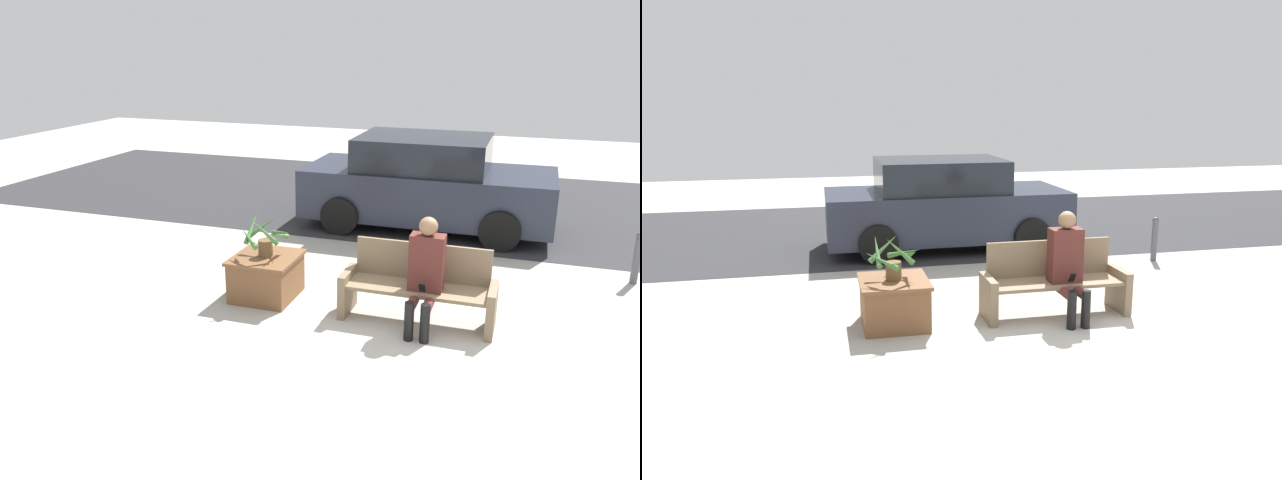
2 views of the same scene
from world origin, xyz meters
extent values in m
plane|color=#ADA89E|center=(0.00, 0.00, 0.00)|extent=(30.00, 30.00, 0.00)
cube|color=#2D2D30|center=(0.00, 5.99, 0.00)|extent=(20.00, 6.00, 0.01)
cube|color=#7A664C|center=(-1.11, 0.46, 0.26)|extent=(0.09, 0.54, 0.52)
cube|color=#7A664C|center=(0.53, 0.46, 0.26)|extent=(0.09, 0.54, 0.52)
cube|color=#7A664C|center=(-0.29, 0.46, 0.40)|extent=(1.55, 0.50, 0.04)
cube|color=#7A664C|center=(-0.29, 0.71, 0.64)|extent=(1.55, 0.04, 0.44)
cube|color=#51231E|center=(-0.20, 0.42, 0.74)|extent=(0.38, 0.22, 0.64)
sphere|color=#8C6647|center=(-0.20, 0.40, 1.16)|extent=(0.21, 0.21, 0.21)
cylinder|color=#51231E|center=(-0.28, 0.19, 0.37)|extent=(0.11, 0.45, 0.11)
cylinder|color=#51231E|center=(-0.11, 0.19, 0.37)|extent=(0.11, 0.45, 0.11)
cylinder|color=black|center=(-0.28, -0.03, 0.22)|extent=(0.10, 0.10, 0.44)
cylinder|color=black|center=(-0.11, -0.03, 0.22)|extent=(0.10, 0.10, 0.44)
cube|color=black|center=(-0.20, 0.19, 0.53)|extent=(0.07, 0.09, 0.12)
cube|color=brown|center=(-2.19, 0.55, 0.27)|extent=(0.72, 0.78, 0.53)
cube|color=brown|center=(-2.19, 0.55, 0.51)|extent=(0.77, 0.83, 0.04)
cylinder|color=brown|center=(-2.19, 0.55, 0.64)|extent=(0.18, 0.18, 0.21)
cone|color=#427538|center=(-1.98, 0.57, 0.82)|extent=(0.10, 0.45, 0.21)
cone|color=#427538|center=(-2.04, 0.71, 0.80)|extent=(0.38, 0.35, 0.18)
cone|color=#427538|center=(-2.28, 0.72, 0.87)|extent=(0.39, 0.25, 0.30)
cone|color=#427538|center=(-2.36, 0.55, 0.88)|extent=(0.08, 0.40, 0.32)
cone|color=#427538|center=(-2.33, 0.40, 0.80)|extent=(0.37, 0.35, 0.18)
cone|color=#427538|center=(-2.13, 0.40, 0.90)|extent=(0.36, 0.19, 0.36)
cube|color=#232838|center=(-0.84, 4.20, 0.60)|extent=(4.06, 1.80, 0.80)
cube|color=black|center=(-0.94, 4.20, 1.27)|extent=(2.11, 1.66, 0.54)
cylinder|color=black|center=(0.42, 3.30, 0.31)|extent=(0.62, 0.18, 0.62)
cylinder|color=black|center=(0.42, 5.10, 0.31)|extent=(0.62, 0.18, 0.62)
cylinder|color=black|center=(-2.10, 3.30, 0.31)|extent=(0.62, 0.18, 0.62)
cylinder|color=black|center=(-2.10, 5.10, 0.31)|extent=(0.62, 0.18, 0.62)
cylinder|color=#4C4C51|center=(2.20, 2.53, 0.31)|extent=(0.09, 0.09, 0.63)
sphere|color=#4C4C51|center=(2.20, 2.53, 0.66)|extent=(0.10, 0.10, 0.10)
camera|label=1|loc=(0.80, -6.02, 3.11)|focal=35.00mm
camera|label=2|loc=(-2.96, -6.18, 2.50)|focal=35.00mm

